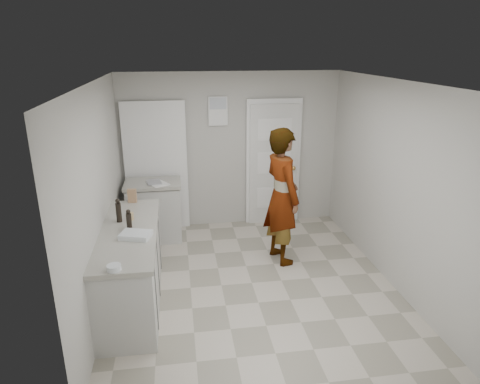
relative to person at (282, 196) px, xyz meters
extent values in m
plane|color=gray|center=(-0.51, -0.59, -0.94)|extent=(4.00, 4.00, 0.00)
plane|color=#BAB8AF|center=(-0.51, 1.41, 0.31)|extent=(3.50, 0.00, 3.50)
plane|color=#BAB8AF|center=(-0.51, -2.59, 0.31)|extent=(3.50, 0.00, 3.50)
plane|color=#BAB8AF|center=(-2.26, -0.59, 0.31)|extent=(0.00, 4.00, 4.00)
plane|color=#BAB8AF|center=(1.24, -0.59, 0.31)|extent=(0.00, 4.00, 4.00)
plane|color=silver|center=(-0.51, -0.59, 1.56)|extent=(4.00, 4.00, 0.00)
cube|color=silver|center=(0.19, 1.34, 0.06)|extent=(0.80, 0.05, 2.00)
cube|color=white|center=(0.19, 1.37, 0.09)|extent=(0.90, 0.04, 2.10)
sphere|color=tan|center=(0.52, 1.29, 0.01)|extent=(0.07, 0.07, 0.07)
cube|color=white|center=(-0.71, 1.38, 0.96)|extent=(0.30, 0.02, 0.45)
cube|color=black|center=(-1.71, 1.38, 0.08)|extent=(0.90, 0.05, 2.04)
cube|color=white|center=(-1.71, 1.35, 0.09)|extent=(0.98, 0.02, 2.10)
cube|color=beige|center=(-1.96, -0.79, -0.51)|extent=(0.60, 1.90, 0.86)
cube|color=black|center=(-1.96, -0.79, -0.90)|extent=(0.56, 1.86, 0.08)
cube|color=#AAA79C|center=(-1.96, -0.79, -0.04)|extent=(0.64, 1.96, 0.05)
cube|color=beige|center=(-1.76, 0.96, -0.51)|extent=(0.80, 0.55, 0.86)
cube|color=black|center=(-1.76, 0.96, -0.90)|extent=(0.75, 0.54, 0.08)
cube|color=#AAA79C|center=(-1.76, 0.96, -0.04)|extent=(0.84, 0.61, 0.05)
imported|color=silver|center=(0.00, 0.00, 0.00)|extent=(0.61, 0.78, 1.88)
cube|color=#A07150|center=(-1.98, 0.11, 0.08)|extent=(0.12, 0.07, 0.18)
cylinder|color=tan|center=(-1.94, -0.49, 0.03)|extent=(0.06, 0.06, 0.09)
cylinder|color=black|center=(-1.94, -0.76, 0.08)|extent=(0.06, 0.06, 0.18)
sphere|color=black|center=(-1.94, -0.76, 0.19)|extent=(0.05, 0.05, 0.05)
cylinder|color=black|center=(-2.08, -0.53, 0.10)|extent=(0.06, 0.06, 0.23)
sphere|color=black|center=(-2.08, -0.53, 0.24)|extent=(0.05, 0.05, 0.05)
cube|color=silver|center=(-1.85, -1.00, 0.01)|extent=(0.36, 0.30, 0.06)
cube|color=white|center=(-1.85, -1.00, 0.01)|extent=(0.32, 0.26, 0.04)
cylinder|color=silver|center=(-2.00, -1.69, 0.01)|extent=(0.13, 0.13, 0.05)
sphere|color=white|center=(-2.02, -1.70, 0.01)|extent=(0.04, 0.04, 0.04)
sphere|color=white|center=(-1.98, -1.68, 0.01)|extent=(0.04, 0.04, 0.04)
cube|color=white|center=(-1.68, 0.85, -0.01)|extent=(0.37, 0.39, 0.01)
camera|label=1|loc=(-1.38, -5.29, 1.94)|focal=32.00mm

